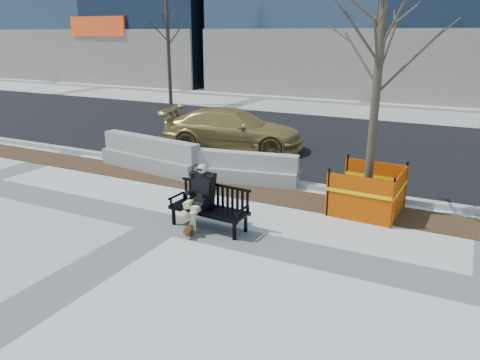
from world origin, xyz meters
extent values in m
plane|color=beige|center=(0.00, 0.00, 0.00)|extent=(120.00, 120.00, 0.00)
cube|color=#47301C|center=(0.00, 2.60, 0.00)|extent=(40.00, 1.20, 0.02)
cube|color=black|center=(0.00, 8.80, 0.00)|extent=(60.00, 10.40, 0.01)
cube|color=#9E9B93|center=(0.00, 3.55, 0.06)|extent=(60.00, 0.25, 0.12)
imported|color=#A18440|center=(-1.75, 6.31, 0.00)|extent=(5.01, 2.83, 1.37)
camera|label=1|loc=(5.35, -7.22, 3.80)|focal=34.54mm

